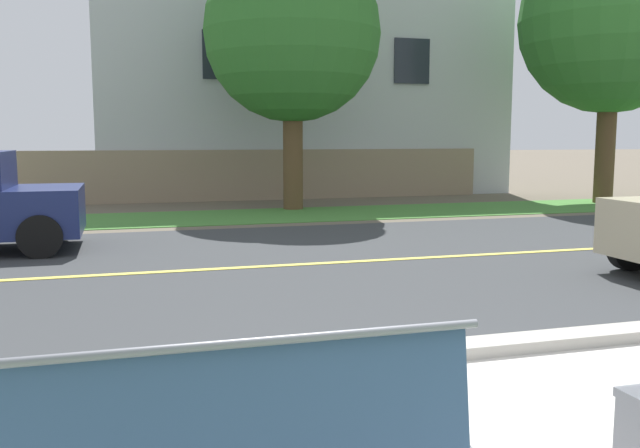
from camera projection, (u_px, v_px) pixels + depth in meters
The scene contains 9 objects.
ground_plane at pixel (253, 249), 10.68m from camera, with size 140.00×140.00×0.00m, color #665B4C.
curb_edge at pixel (386, 357), 5.29m from camera, with size 44.00×0.30×0.11m, color #ADA89E.
street_asphalt at pixel (273, 266), 9.25m from camera, with size 52.00×8.00×0.01m, color #383A3D.
road_centre_line at pixel (273, 266), 9.25m from camera, with size 48.00×0.14×0.01m, color #E0CC4C.
far_verge_grass at pixel (216, 217), 14.85m from camera, with size 48.00×2.80×0.02m, color #478438.
shade_tree_far_left at pixel (299, 19), 15.91m from camera, with size 4.19×4.19×6.92m.
shade_tree_left at pixel (620, 7), 17.40m from camera, with size 4.72×4.72×7.78m.
garden_wall at pixel (262, 175), 19.02m from camera, with size 13.00×0.36×1.40m, color gray.
house_across_street at pixel (294, 69), 22.13m from camera, with size 13.27×6.91×7.78m.
Camera 1 is at (-1.91, -2.42, 1.76)m, focal length 38.11 mm.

